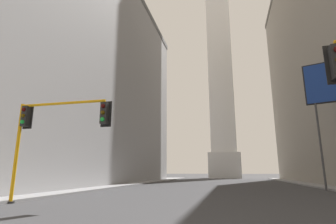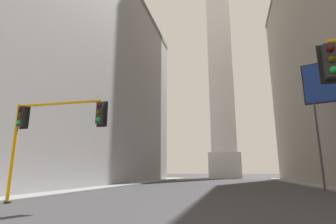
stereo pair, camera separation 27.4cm
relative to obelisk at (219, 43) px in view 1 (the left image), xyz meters
The scene contains 5 objects.
sidewalk_left 56.75m from the obelisk, 105.96° to the right, with size 5.00×78.90×0.15m, color gray.
building_left 48.84m from the obelisk, 119.67° to the right, with size 20.68×49.37×29.99m.
obelisk is the anchor object (origin of this frame).
traffic_light_near_left 65.03m from the obelisk, 97.85° to the right, with size 5.46×0.50×5.21m.
billboard_sign 51.78m from the obelisk, 76.11° to the right, with size 4.15×1.59×11.37m.
Camera 1 is at (1.47, -1.98, 1.58)m, focal length 28.00 mm.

